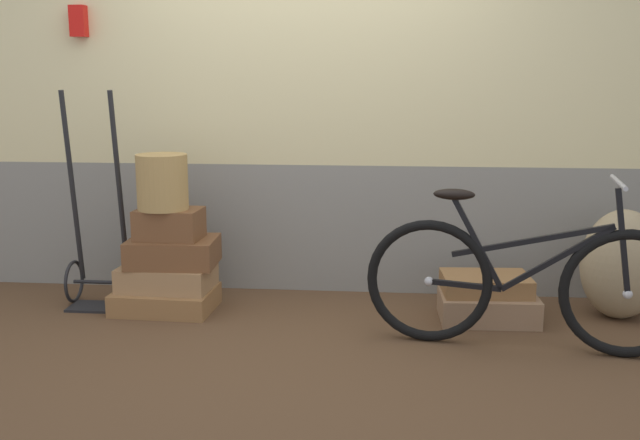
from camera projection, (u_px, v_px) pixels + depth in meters
name	position (u px, v px, depth m)	size (l,w,h in m)	color
ground	(291.00, 331.00, 4.33)	(8.76, 5.20, 0.06)	#513823
station_building	(308.00, 72.00, 4.86)	(6.76, 0.74, 2.93)	gray
suitcase_0	(166.00, 299.00, 4.62)	(0.60, 0.44, 0.13)	olive
suitcase_1	(167.00, 277.00, 4.61)	(0.56, 0.38, 0.15)	#9E754C
suitcase_2	(173.00, 252.00, 4.59)	(0.54, 0.38, 0.17)	brown
suitcase_3	(169.00, 224.00, 4.55)	(0.39, 0.27, 0.19)	brown
suitcase_4	(488.00, 307.00, 4.43)	(0.57, 0.40, 0.16)	#937051
suitcase_5	(486.00, 284.00, 4.43)	(0.52, 0.35, 0.11)	olive
wicker_basket	(162.00, 182.00, 4.49)	(0.31, 0.31, 0.34)	#A8844C
luggage_trolley	(99.00, 254.00, 4.70)	(0.39, 0.36, 1.36)	black
burlap_sack	(622.00, 264.00, 4.42)	(0.48, 0.41, 0.67)	#9E8966
bicycle	(524.00, 283.00, 3.91)	(1.69, 0.46, 0.93)	black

